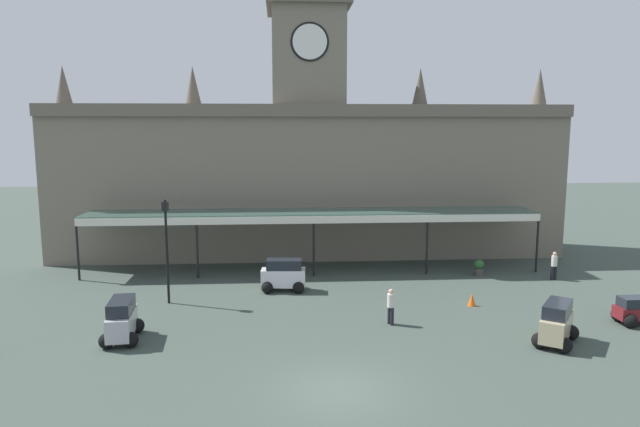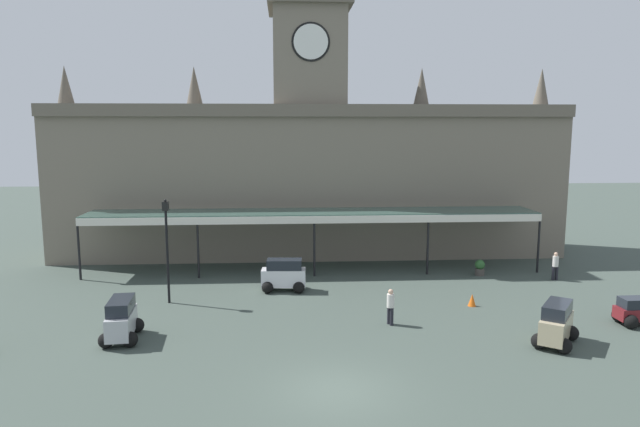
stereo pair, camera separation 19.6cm
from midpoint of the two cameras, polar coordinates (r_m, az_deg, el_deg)
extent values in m
plane|color=#3E4A42|center=(20.52, 1.65, -17.22)|extent=(140.00, 140.00, 0.00)
cube|color=slate|center=(40.28, -1.31, 3.29)|extent=(34.71, 5.60, 10.38)
cube|color=#685F52|center=(37.17, -1.12, 10.24)|extent=(34.71, 0.30, 0.80)
cube|color=slate|center=(40.36, -1.35, 15.18)|extent=(4.80, 4.80, 6.31)
cube|color=#61594D|center=(40.94, -1.37, 20.26)|extent=(5.50, 5.50, 1.00)
cylinder|color=white|center=(38.02, -1.18, 16.73)|extent=(2.20, 0.12, 2.20)
cylinder|color=black|center=(38.06, -1.18, 16.72)|extent=(2.46, 0.06, 2.46)
cone|color=#5B5448|center=(42.70, -24.33, 11.57)|extent=(1.10, 1.10, 2.60)
cone|color=#5B5448|center=(40.59, -12.68, 12.30)|extent=(1.10, 1.10, 2.60)
cone|color=#5B5448|center=(41.29, 9.81, 12.32)|extent=(1.10, 1.10, 2.60)
cone|color=#5B5448|center=(44.08, 20.89, 11.65)|extent=(1.10, 1.10, 2.60)
cube|color=#38564C|center=(35.50, -0.93, 0.10)|extent=(27.66, 3.20, 0.16)
cube|color=silver|center=(33.95, -0.79, -0.63)|extent=(27.66, 0.12, 0.44)
cylinder|color=black|center=(36.40, -23.13, -3.39)|extent=(0.14, 0.14, 3.59)
cylinder|color=black|center=(34.74, -12.28, -3.43)|extent=(0.14, 0.14, 3.59)
cylinder|color=black|center=(34.41, -0.80, -3.35)|extent=(0.14, 0.14, 3.59)
cylinder|color=black|center=(35.46, 10.45, -3.13)|extent=(0.14, 0.14, 3.59)
cylinder|color=black|center=(37.76, 20.68, -2.83)|extent=(0.14, 0.14, 3.59)
cube|color=#B2B5BA|center=(25.95, -19.34, -10.29)|extent=(1.16, 2.48, 0.95)
cube|color=#1E232B|center=(25.77, -19.40, -8.67)|extent=(1.07, 1.97, 0.55)
sphere|color=black|center=(25.21, -18.55, -11.83)|extent=(0.64, 0.64, 0.64)
sphere|color=black|center=(25.39, -20.71, -11.80)|extent=(0.64, 0.64, 0.64)
sphere|color=black|center=(26.79, -17.95, -10.58)|extent=(0.64, 0.64, 0.64)
sphere|color=black|center=(26.96, -19.98, -10.56)|extent=(0.64, 0.64, 0.64)
cube|color=silver|center=(31.66, -3.86, -6.39)|extent=(2.45, 1.09, 0.95)
cube|color=#1E232B|center=(31.47, -3.78, -5.07)|extent=(1.95, 1.01, 0.55)
sphere|color=black|center=(31.38, -5.46, -7.35)|extent=(0.64, 0.64, 0.64)
sphere|color=black|center=(32.29, -5.32, -6.89)|extent=(0.64, 0.64, 0.64)
sphere|color=black|center=(31.28, -2.33, -7.37)|extent=(0.64, 0.64, 0.64)
sphere|color=black|center=(32.19, -2.28, -6.91)|extent=(0.64, 0.64, 0.64)
cube|color=tan|center=(26.05, 22.26, -10.38)|extent=(2.18, 2.50, 0.95)
cube|color=#1E232B|center=(25.87, 22.38, -8.77)|extent=(1.84, 2.07, 0.55)
sphere|color=black|center=(25.32, 22.95, -11.99)|extent=(0.64, 0.64, 0.64)
sphere|color=black|center=(25.47, 20.79, -11.74)|extent=(0.64, 0.64, 0.64)
sphere|color=black|center=(26.91, 23.54, -10.80)|extent=(0.64, 0.64, 0.64)
sphere|color=black|center=(27.05, 21.52, -10.58)|extent=(0.64, 0.64, 0.64)
cube|color=maroon|center=(30.27, 29.12, -8.59)|extent=(2.27, 0.94, 0.55)
cube|color=#1E232B|center=(30.02, 28.87, -7.72)|extent=(1.57, 0.86, 0.45)
sphere|color=black|center=(30.27, 27.38, -8.91)|extent=(0.64, 0.64, 0.64)
sphere|color=black|center=(29.56, 28.32, -9.39)|extent=(0.64, 0.64, 0.64)
cylinder|color=black|center=(36.53, 21.95, -5.51)|extent=(0.17, 0.17, 0.82)
cylinder|color=black|center=(36.65, 22.24, -5.48)|extent=(0.17, 0.17, 0.82)
cylinder|color=silver|center=(36.43, 22.16, -4.40)|extent=(0.34, 0.34, 0.62)
sphere|color=tan|center=(36.34, 22.20, -3.74)|extent=(0.23, 0.23, 0.23)
cylinder|color=black|center=(26.60, 6.97, -10.14)|extent=(0.17, 0.17, 0.82)
cylinder|color=black|center=(26.78, 6.71, -10.01)|extent=(0.17, 0.17, 0.82)
cylinder|color=silver|center=(26.47, 6.87, -8.60)|extent=(0.34, 0.34, 0.62)
sphere|color=tan|center=(26.34, 6.88, -7.72)|extent=(0.23, 0.23, 0.23)
cylinder|color=black|center=(30.07, -15.15, -4.24)|extent=(0.13, 0.13, 4.79)
cube|color=black|center=(29.61, -15.35, 0.70)|extent=(0.30, 0.30, 0.44)
sphere|color=black|center=(29.58, -15.37, 1.23)|extent=(0.14, 0.14, 0.14)
cone|color=orange|center=(30.13, 14.70, -8.31)|extent=(0.40, 0.40, 0.62)
cylinder|color=#47423D|center=(36.30, 15.37, -5.60)|extent=(0.56, 0.56, 0.42)
sphere|color=#2C5A2C|center=(36.19, 15.39, -4.91)|extent=(0.60, 0.60, 0.60)
camera|label=1|loc=(0.10, -90.20, -0.03)|focal=32.14mm
camera|label=2|loc=(0.10, 89.80, 0.03)|focal=32.14mm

